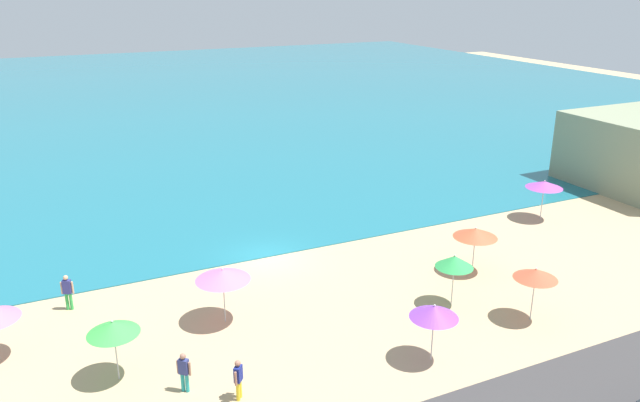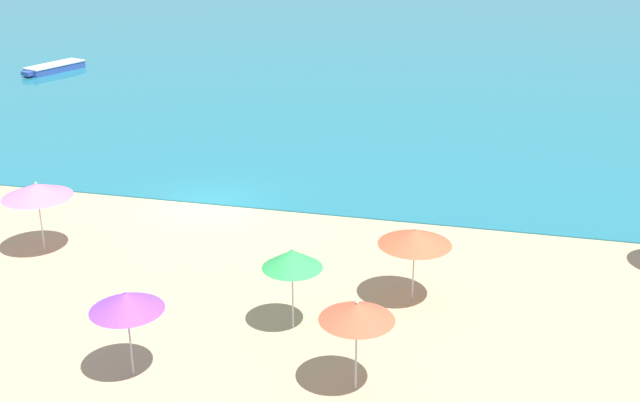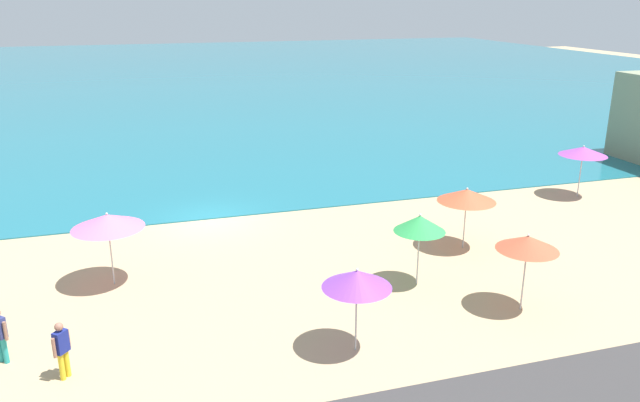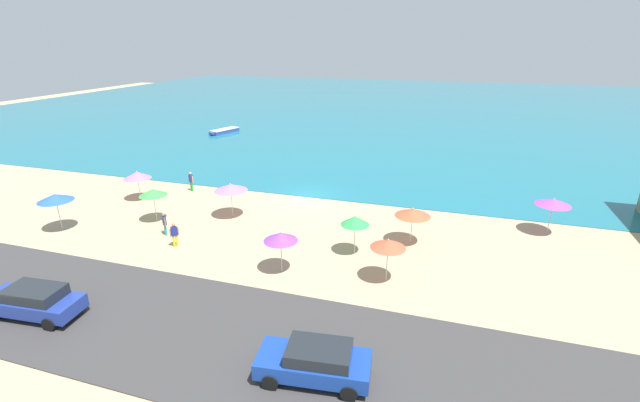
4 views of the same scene
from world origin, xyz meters
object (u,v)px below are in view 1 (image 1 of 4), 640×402
(beach_umbrella_7, at_px, (223,275))
(beach_umbrella_8, at_px, (454,262))
(beach_umbrella_2, at_px, (544,185))
(beach_umbrella_4, at_px, (475,233))
(bather_2, at_px, (238,378))
(beach_umbrella_1, at_px, (113,328))
(beach_umbrella_3, at_px, (536,274))
(beach_umbrella_0, at_px, (434,312))
(bather_0, at_px, (184,370))
(bather_1, at_px, (67,290))

(beach_umbrella_7, bearing_deg, beach_umbrella_8, -17.14)
(beach_umbrella_2, distance_m, beach_umbrella_4, 9.69)
(bather_2, bearing_deg, beach_umbrella_1, 140.42)
(beach_umbrella_3, bearing_deg, beach_umbrella_0, -172.89)
(beach_umbrella_3, bearing_deg, bather_0, 174.36)
(beach_umbrella_2, height_order, beach_umbrella_8, beach_umbrella_2)
(beach_umbrella_1, height_order, beach_umbrella_8, beach_umbrella_8)
(beach_umbrella_0, height_order, beach_umbrella_3, beach_umbrella_3)
(bather_1, height_order, bather_2, bather_1)
(beach_umbrella_7, bearing_deg, bather_2, -102.07)
(beach_umbrella_4, xyz_separation_m, bather_1, (-19.17, 4.70, -1.19))
(beach_umbrella_0, bearing_deg, beach_umbrella_4, 41.16)
(beach_umbrella_3, xyz_separation_m, beach_umbrella_8, (-2.36, 2.59, -0.03))
(beach_umbrella_1, distance_m, bather_2, 5.01)
(beach_umbrella_8, xyz_separation_m, bather_0, (-12.72, -1.10, -1.33))
(bather_2, bearing_deg, beach_umbrella_0, -7.08)
(beach_umbrella_7, bearing_deg, beach_umbrella_1, -154.37)
(beach_umbrella_8, relative_size, bather_1, 1.49)
(beach_umbrella_1, distance_m, bather_0, 3.06)
(beach_umbrella_4, distance_m, bather_0, 16.31)
(beach_umbrella_8, height_order, bather_2, beach_umbrella_8)
(beach_umbrella_8, bearing_deg, beach_umbrella_4, 37.89)
(beach_umbrella_4, bearing_deg, bather_1, 166.22)
(beach_umbrella_1, bearing_deg, bather_0, -41.03)
(bather_0, relative_size, bather_1, 0.92)
(bather_1, xyz_separation_m, bather_2, (4.94, -9.52, -0.08))
(beach_umbrella_0, relative_size, beach_umbrella_7, 0.96)
(beach_umbrella_1, bearing_deg, bather_2, -39.58)
(beach_umbrella_0, bearing_deg, beach_umbrella_1, 160.47)
(beach_umbrella_1, xyz_separation_m, beach_umbrella_4, (17.95, 1.74, -0.04))
(beach_umbrella_0, height_order, beach_umbrella_8, beach_umbrella_8)
(beach_umbrella_4, distance_m, bather_1, 19.77)
(beach_umbrella_2, xyz_separation_m, beach_umbrella_3, (-9.50, -9.29, -0.04))
(beach_umbrella_4, bearing_deg, beach_umbrella_7, 177.35)
(beach_umbrella_4, xyz_separation_m, bather_0, (-15.87, -3.55, -1.27))
(beach_umbrella_8, height_order, bather_0, beach_umbrella_8)
(beach_umbrella_3, xyz_separation_m, beach_umbrella_4, (0.79, 5.04, -0.09))
(bather_0, bearing_deg, beach_umbrella_7, 56.04)
(beach_umbrella_1, height_order, beach_umbrella_3, beach_umbrella_3)
(beach_umbrella_4, height_order, bather_0, beach_umbrella_4)
(bather_1, bearing_deg, beach_umbrella_7, -33.87)
(beach_umbrella_7, relative_size, bather_0, 1.64)
(bather_1, relative_size, bather_2, 1.08)
(beach_umbrella_3, relative_size, beach_umbrella_7, 0.98)
(beach_umbrella_1, height_order, beach_umbrella_4, beach_umbrella_1)
(beach_umbrella_2, relative_size, beach_umbrella_8, 1.00)
(beach_umbrella_0, bearing_deg, bather_0, 166.57)
(beach_umbrella_0, xyz_separation_m, bather_2, (-7.63, 0.95, -1.29))
(bather_2, bearing_deg, bather_1, 117.44)
(beach_umbrella_0, relative_size, bather_2, 1.57)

